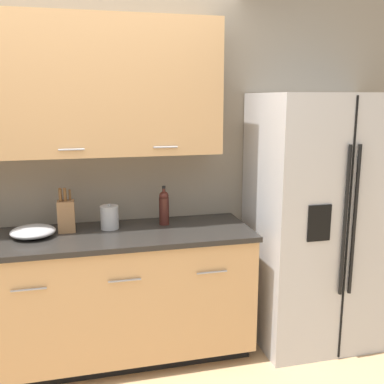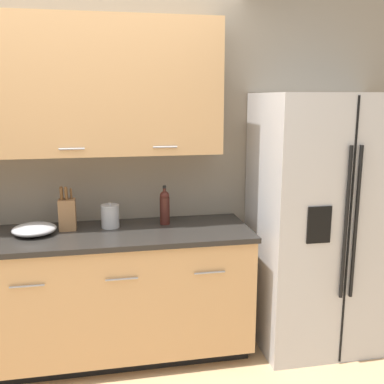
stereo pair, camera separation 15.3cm
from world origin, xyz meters
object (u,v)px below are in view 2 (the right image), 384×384
(refrigerator, at_px, (322,222))
(mixing_bowl, at_px, (34,229))
(knife_block, at_px, (67,213))
(wine_bottle, at_px, (165,207))
(steel_canister, at_px, (110,216))

(refrigerator, relative_size, mixing_bowl, 6.43)
(refrigerator, distance_m, knife_block, 1.81)
(knife_block, relative_size, mixing_bowl, 1.07)
(wine_bottle, height_order, steel_canister, wine_bottle)
(wine_bottle, distance_m, steel_canister, 0.39)
(refrigerator, height_order, wine_bottle, refrigerator)
(steel_canister, xyz_separation_m, mixing_bowl, (-0.49, -0.07, -0.05))
(knife_block, height_order, wine_bottle, knife_block)
(refrigerator, xyz_separation_m, steel_canister, (-1.51, 0.15, 0.08))
(steel_canister, height_order, mixing_bowl, steel_canister)
(steel_canister, bearing_deg, knife_block, -179.55)
(wine_bottle, distance_m, mixing_bowl, 0.89)
(steel_canister, distance_m, mixing_bowl, 0.50)
(knife_block, distance_m, wine_bottle, 0.67)
(knife_block, relative_size, wine_bottle, 1.09)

